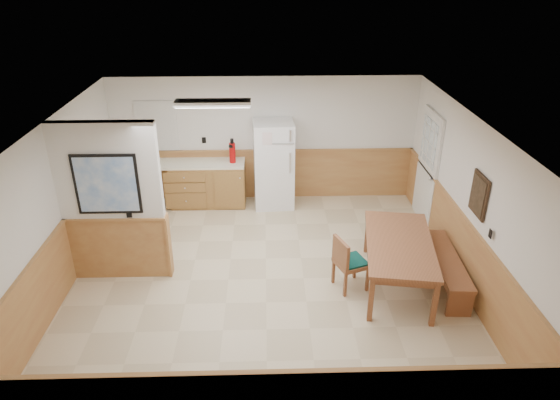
{
  "coord_description": "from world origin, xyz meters",
  "views": [
    {
      "loc": [
        0.02,
        -6.44,
        4.52
      ],
      "look_at": [
        0.23,
        0.4,
        1.17
      ],
      "focal_mm": 32.0,
      "sensor_mm": 36.0,
      "label": 1
    }
  ],
  "objects_px": {
    "dining_table": "(399,247)",
    "fire_extinguisher": "(232,152)",
    "refrigerator": "(274,164)",
    "soap_bottle": "(152,158)",
    "dining_chair": "(346,260)",
    "dining_bench": "(446,263)"
  },
  "relations": [
    {
      "from": "dining_table",
      "to": "fire_extinguisher",
      "type": "relative_size",
      "value": 4.24
    },
    {
      "from": "refrigerator",
      "to": "soap_bottle",
      "type": "bearing_deg",
      "value": 176.19
    },
    {
      "from": "dining_chair",
      "to": "fire_extinguisher",
      "type": "xyz_separation_m",
      "value": [
        -1.82,
        2.93,
        0.62
      ]
    },
    {
      "from": "dining_chair",
      "to": "refrigerator",
      "type": "bearing_deg",
      "value": 88.89
    },
    {
      "from": "refrigerator",
      "to": "dining_chair",
      "type": "relative_size",
      "value": 2.03
    },
    {
      "from": "fire_extinguisher",
      "to": "soap_bottle",
      "type": "height_order",
      "value": "fire_extinguisher"
    },
    {
      "from": "dining_table",
      "to": "refrigerator",
      "type": "bearing_deg",
      "value": 131.58
    },
    {
      "from": "refrigerator",
      "to": "fire_extinguisher",
      "type": "height_order",
      "value": "refrigerator"
    },
    {
      "from": "dining_table",
      "to": "fire_extinguisher",
      "type": "xyz_separation_m",
      "value": [
        -2.6,
        2.86,
        0.45
      ]
    },
    {
      "from": "refrigerator",
      "to": "dining_chair",
      "type": "bearing_deg",
      "value": -73.66
    },
    {
      "from": "dining_chair",
      "to": "soap_bottle",
      "type": "distance_m",
      "value": 4.5
    },
    {
      "from": "dining_table",
      "to": "dining_bench",
      "type": "height_order",
      "value": "dining_table"
    },
    {
      "from": "refrigerator",
      "to": "soap_bottle",
      "type": "relative_size",
      "value": 8.41
    },
    {
      "from": "dining_table",
      "to": "dining_chair",
      "type": "distance_m",
      "value": 0.81
    },
    {
      "from": "refrigerator",
      "to": "dining_table",
      "type": "relative_size",
      "value": 0.84
    },
    {
      "from": "dining_bench",
      "to": "fire_extinguisher",
      "type": "xyz_separation_m",
      "value": [
        -3.35,
        2.83,
        0.77
      ]
    },
    {
      "from": "dining_bench",
      "to": "soap_bottle",
      "type": "relative_size",
      "value": 8.4
    },
    {
      "from": "dining_bench",
      "to": "dining_chair",
      "type": "height_order",
      "value": "dining_chair"
    },
    {
      "from": "dining_table",
      "to": "dining_chair",
      "type": "height_order",
      "value": "dining_chair"
    },
    {
      "from": "soap_bottle",
      "to": "fire_extinguisher",
      "type": "bearing_deg",
      "value": 0.1
    },
    {
      "from": "dining_table",
      "to": "soap_bottle",
      "type": "relative_size",
      "value": 9.97
    },
    {
      "from": "dining_table",
      "to": "soap_bottle",
      "type": "height_order",
      "value": "soap_bottle"
    }
  ]
}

